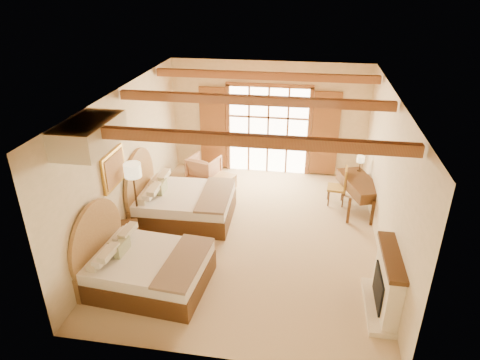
% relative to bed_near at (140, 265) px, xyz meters
% --- Properties ---
extents(floor, '(7.00, 7.00, 0.00)m').
position_rel_bed_near_xyz_m(floor, '(1.80, 2.02, -0.42)').
color(floor, '#CBB48B').
rests_on(floor, ground).
extents(wall_back, '(5.50, 0.00, 5.50)m').
position_rel_bed_near_xyz_m(wall_back, '(1.80, 5.52, 1.18)').
color(wall_back, beige).
rests_on(wall_back, ground).
extents(wall_left, '(0.00, 7.00, 7.00)m').
position_rel_bed_near_xyz_m(wall_left, '(-0.95, 2.02, 1.18)').
color(wall_left, beige).
rests_on(wall_left, ground).
extents(wall_right, '(0.00, 7.00, 7.00)m').
position_rel_bed_near_xyz_m(wall_right, '(4.55, 2.02, 1.18)').
color(wall_right, beige).
rests_on(wall_right, ground).
extents(ceiling, '(7.00, 7.00, 0.00)m').
position_rel_bed_near_xyz_m(ceiling, '(1.80, 2.02, 2.78)').
color(ceiling, '#BB8140').
rests_on(ceiling, ground).
extents(ceiling_beams, '(5.39, 4.60, 0.18)m').
position_rel_bed_near_xyz_m(ceiling_beams, '(1.80, 2.02, 2.66)').
color(ceiling_beams, olive).
rests_on(ceiling_beams, ceiling).
extents(french_doors, '(3.95, 0.08, 2.60)m').
position_rel_bed_near_xyz_m(french_doors, '(1.80, 5.46, 0.83)').
color(french_doors, white).
rests_on(french_doors, ground).
extents(fireplace, '(0.46, 1.40, 1.16)m').
position_rel_bed_near_xyz_m(fireplace, '(4.40, 0.02, 0.09)').
color(fireplace, beige).
rests_on(fireplace, ground).
extents(painting, '(0.06, 0.95, 0.75)m').
position_rel_bed_near_xyz_m(painting, '(-0.91, 1.27, 1.33)').
color(painting, gold).
rests_on(painting, wall_left).
extents(canopy_valance, '(0.70, 1.40, 0.45)m').
position_rel_bed_near_xyz_m(canopy_valance, '(-0.60, 0.02, 2.53)').
color(canopy_valance, beige).
rests_on(canopy_valance, ceiling).
extents(bed_near, '(2.26, 1.78, 1.40)m').
position_rel_bed_near_xyz_m(bed_near, '(0.00, 0.00, 0.00)').
color(bed_near, '#4B2614').
rests_on(bed_near, floor).
extents(bed_far, '(2.27, 1.76, 1.47)m').
position_rel_bed_near_xyz_m(bed_far, '(-0.02, 2.46, 0.02)').
color(bed_far, '#4B2614').
rests_on(bed_far, floor).
extents(nightstand, '(0.65, 0.65, 0.61)m').
position_rel_bed_near_xyz_m(nightstand, '(-0.70, 0.98, -0.12)').
color(nightstand, '#4B2614').
rests_on(nightstand, floor).
extents(floor_lamp, '(0.36, 0.36, 1.70)m').
position_rel_bed_near_xyz_m(floor_lamp, '(-0.70, 1.69, 1.02)').
color(floor_lamp, '#3A2819').
rests_on(floor_lamp, floor).
extents(armchair, '(0.97, 0.98, 0.72)m').
position_rel_bed_near_xyz_m(armchair, '(0.11, 4.58, -0.06)').
color(armchair, '#AD7857').
rests_on(armchair, floor).
extents(ottoman, '(0.65, 0.65, 0.37)m').
position_rel_bed_near_xyz_m(ottoman, '(0.77, 4.13, -0.24)').
color(ottoman, '#AC894D').
rests_on(ottoman, floor).
extents(desk, '(1.10, 1.63, 0.81)m').
position_rel_bed_near_xyz_m(desk, '(4.24, 3.56, 0.01)').
color(desk, '#4B2614').
rests_on(desk, floor).
extents(desk_chair, '(0.48, 0.47, 1.00)m').
position_rel_bed_near_xyz_m(desk_chair, '(3.74, 3.78, -0.11)').
color(desk_chair, '#B78936').
rests_on(desk_chair, floor).
extents(desk_lamp, '(0.20, 0.20, 0.39)m').
position_rel_bed_near_xyz_m(desk_lamp, '(4.27, 4.11, 0.68)').
color(desk_lamp, '#3A2819').
rests_on(desk_lamp, desk).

